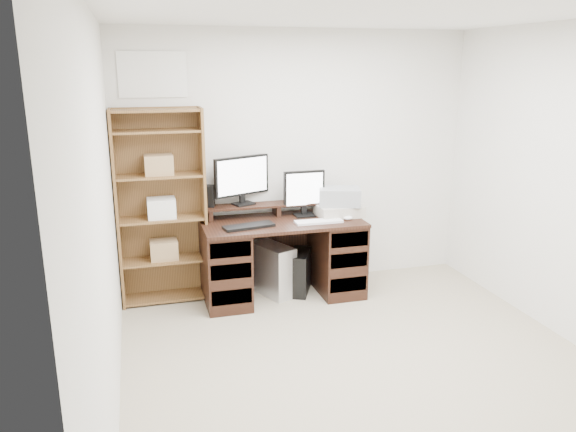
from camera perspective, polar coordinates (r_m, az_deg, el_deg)
name	(u,v)px	position (r m, az deg, el deg)	size (l,w,h in m)	color
room	(382,209)	(3.72, 9.57, 0.68)	(3.54, 4.04, 2.54)	tan
desk	(282,257)	(5.37, -0.60, -4.18)	(1.50, 0.70, 0.75)	black
riser_shelf	(276,206)	(5.43, -1.18, 1.05)	(1.40, 0.22, 0.12)	black
monitor_wide	(242,178)	(5.34, -4.71, 3.90)	(0.56, 0.25, 0.46)	black
monitor_small	(304,192)	(5.38, 1.65, 2.50)	(0.40, 0.15, 0.44)	black
speaker	(210,196)	(5.31, -7.95, 2.02)	(0.08, 0.08, 0.21)	black
keyboard_black	(249,226)	(5.04, -4.00, -1.04)	(0.46, 0.15, 0.03)	black
keyboard_white	(319,222)	(5.20, 3.14, -0.57)	(0.44, 0.13, 0.02)	white
mouse	(348,218)	(5.31, 6.12, -0.20)	(0.09, 0.06, 0.04)	white
printer	(339,210)	(5.45, 5.22, 0.59)	(0.43, 0.32, 0.11)	#B8AFA0
basket	(339,196)	(5.41, 5.25, 1.99)	(0.39, 0.28, 0.17)	#92979B
tower_silver	(272,269)	(5.46, -1.64, -5.42)	(0.22, 0.49, 0.49)	silver
tower_black	(300,272)	(5.51, 1.19, -5.69)	(0.33, 0.45, 0.41)	black
bookshelf	(161,205)	(5.27, -12.76, 1.06)	(0.80, 0.30, 1.80)	brown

